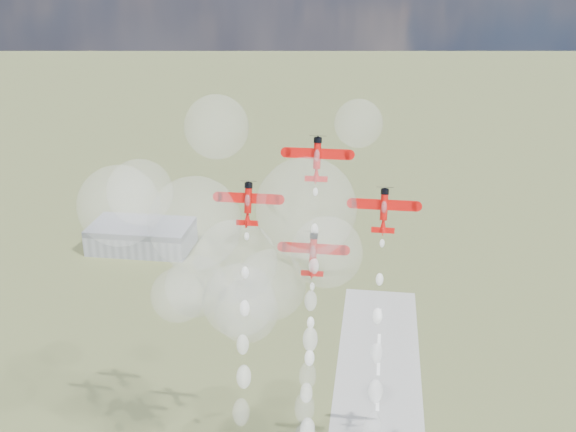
{
  "coord_description": "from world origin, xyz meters",
  "views": [
    {
      "loc": [
        -3.85,
        -117.59,
        140.97
      ],
      "look_at": [
        -23.09,
        19.66,
        85.91
      ],
      "focal_mm": 42.0,
      "sensor_mm": 36.0,
      "label": 1
    }
  ],
  "objects_px": {
    "hangar": "(142,236)",
    "plane_right": "(384,209)",
    "plane_slot": "(313,253)",
    "plane_left": "(248,203)",
    "plane_lead": "(317,158)"
  },
  "relations": [
    {
      "from": "plane_right",
      "to": "plane_slot",
      "type": "distance_m",
      "value": 18.26
    },
    {
      "from": "plane_right",
      "to": "plane_slot",
      "type": "height_order",
      "value": "plane_right"
    },
    {
      "from": "plane_left",
      "to": "plane_slot",
      "type": "relative_size",
      "value": 1.0
    },
    {
      "from": "plane_lead",
      "to": "hangar",
      "type": "bearing_deg",
      "value": 123.14
    },
    {
      "from": "plane_lead",
      "to": "plane_slot",
      "type": "height_order",
      "value": "plane_lead"
    },
    {
      "from": "hangar",
      "to": "plane_right",
      "type": "height_order",
      "value": "plane_right"
    },
    {
      "from": "plane_lead",
      "to": "plane_slot",
      "type": "bearing_deg",
      "value": -90.0
    },
    {
      "from": "plane_lead",
      "to": "plane_right",
      "type": "relative_size",
      "value": 1.0
    },
    {
      "from": "plane_left",
      "to": "plane_right",
      "type": "distance_m",
      "value": 29.91
    },
    {
      "from": "plane_lead",
      "to": "plane_left",
      "type": "xyz_separation_m",
      "value": [
        -14.96,
        -2.81,
        -10.08
      ]
    },
    {
      "from": "plane_lead",
      "to": "plane_right",
      "type": "bearing_deg",
      "value": -10.66
    },
    {
      "from": "hangar",
      "to": "plane_right",
      "type": "relative_size",
      "value": 3.59
    },
    {
      "from": "plane_left",
      "to": "plane_slot",
      "type": "xyz_separation_m",
      "value": [
        14.96,
        -2.81,
        -10.08
      ]
    },
    {
      "from": "plane_slot",
      "to": "plane_left",
      "type": "bearing_deg",
      "value": 169.34
    },
    {
      "from": "plane_lead",
      "to": "plane_slot",
      "type": "relative_size",
      "value": 1.0
    }
  ]
}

